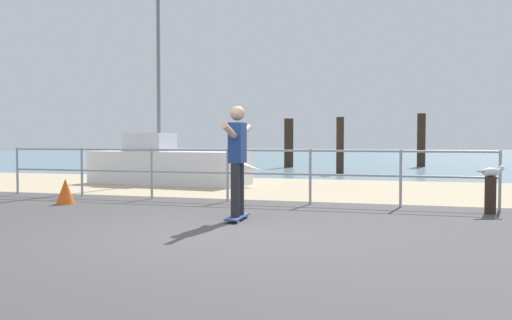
{
  "coord_description": "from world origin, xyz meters",
  "views": [
    {
      "loc": [
        2.5,
        -6.64,
        1.25
      ],
      "look_at": [
        -0.07,
        2.0,
        0.9
      ],
      "focal_mm": 39.15,
      "sensor_mm": 36.0,
      "label": 1
    }
  ],
  "objects_px": {
    "bollard_short": "(490,196)",
    "seagull": "(492,172)",
    "traffic_cone": "(65,192)",
    "sailboat": "(173,165)",
    "skateboard": "(237,217)",
    "skateboarder": "(237,154)"
  },
  "relations": [
    {
      "from": "bollard_short",
      "to": "seagull",
      "type": "xyz_separation_m",
      "value": [
        0.02,
        0.01,
        0.39
      ]
    },
    {
      "from": "skateboard",
      "to": "skateboarder",
      "type": "relative_size",
      "value": 0.49
    },
    {
      "from": "seagull",
      "to": "skateboarder",
      "type": "bearing_deg",
      "value": -153.67
    },
    {
      "from": "sailboat",
      "to": "skateboard",
      "type": "bearing_deg",
      "value": -57.2
    },
    {
      "from": "bollard_short",
      "to": "sailboat",
      "type": "bearing_deg",
      "value": 151.74
    },
    {
      "from": "bollard_short",
      "to": "traffic_cone",
      "type": "distance_m",
      "value": 7.52
    },
    {
      "from": "skateboarder",
      "to": "bollard_short",
      "type": "distance_m",
      "value": 4.21
    },
    {
      "from": "sailboat",
      "to": "seagull",
      "type": "height_order",
      "value": "sailboat"
    },
    {
      "from": "skateboard",
      "to": "seagull",
      "type": "distance_m",
      "value": 4.22
    },
    {
      "from": "sailboat",
      "to": "skateboarder",
      "type": "height_order",
      "value": "sailboat"
    },
    {
      "from": "seagull",
      "to": "traffic_cone",
      "type": "xyz_separation_m",
      "value": [
        -7.5,
        -0.79,
        -0.46
      ]
    },
    {
      "from": "skateboard",
      "to": "seagull",
      "type": "bearing_deg",
      "value": 26.33
    },
    {
      "from": "bollard_short",
      "to": "seagull",
      "type": "height_order",
      "value": "seagull"
    },
    {
      "from": "skateboarder",
      "to": "bollard_short",
      "type": "height_order",
      "value": "skateboarder"
    },
    {
      "from": "sailboat",
      "to": "seagull",
      "type": "xyz_separation_m",
      "value": [
        7.53,
        -4.03,
        0.18
      ]
    },
    {
      "from": "seagull",
      "to": "bollard_short",
      "type": "bearing_deg",
      "value": -154.58
    },
    {
      "from": "traffic_cone",
      "to": "skateboarder",
      "type": "bearing_deg",
      "value": -15.73
    },
    {
      "from": "sailboat",
      "to": "bollard_short",
      "type": "bearing_deg",
      "value": -28.26
    },
    {
      "from": "sailboat",
      "to": "skateboard",
      "type": "height_order",
      "value": "sailboat"
    },
    {
      "from": "sailboat",
      "to": "bollard_short",
      "type": "xyz_separation_m",
      "value": [
        7.52,
        -4.04,
        -0.21
      ]
    },
    {
      "from": "skateboard",
      "to": "skateboarder",
      "type": "bearing_deg",
      "value": -82.87
    },
    {
      "from": "seagull",
      "to": "traffic_cone",
      "type": "height_order",
      "value": "seagull"
    }
  ]
}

